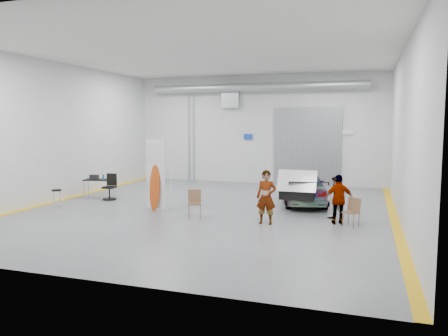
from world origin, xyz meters
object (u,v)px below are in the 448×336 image
(surfboard_display, at_px, (156,181))
(folding_chair_near, at_px, (195,209))
(sedan_car, at_px, (304,189))
(person_b, at_px, (337,199))
(shop_stool, at_px, (57,199))
(person_a, at_px, (266,197))
(person_c, at_px, (339,199))
(office_chair, at_px, (110,188))
(folding_chair_far, at_px, (351,218))
(work_table, at_px, (97,179))

(surfboard_display, relative_size, folding_chair_near, 2.97)
(sedan_car, relative_size, surfboard_display, 1.49)
(person_b, distance_m, shop_stool, 10.72)
(folding_chair_near, distance_m, shop_stool, 5.77)
(person_a, xyz_separation_m, person_c, (2.32, 0.75, -0.08))
(folding_chair_near, relative_size, office_chair, 0.87)
(sedan_car, relative_size, person_a, 2.37)
(person_c, distance_m, office_chair, 10.05)
(sedan_car, height_order, folding_chair_far, sedan_car)
(sedan_car, height_order, shop_stool, sedan_car)
(person_c, distance_m, folding_chair_near, 5.03)
(person_a, xyz_separation_m, shop_stool, (-8.42, -0.03, -0.53))
(sedan_car, distance_m, shop_stool, 10.06)
(person_b, bearing_deg, shop_stool, -132.85)
(folding_chair_near, bearing_deg, surfboard_display, 139.62)
(folding_chair_far, bearing_deg, folding_chair_near, -150.66)
(person_a, bearing_deg, person_b, 28.30)
(sedan_car, relative_size, folding_chair_near, 4.42)
(folding_chair_near, bearing_deg, sedan_car, 28.53)
(person_c, bearing_deg, sedan_car, -81.41)
(office_chair, bearing_deg, person_b, -10.44)
(shop_stool, xyz_separation_m, office_chair, (0.84, 2.48, 0.11))
(person_a, bearing_deg, person_c, 17.01)
(sedan_car, xyz_separation_m, folding_chair_far, (2.03, -3.70, -0.34))
(office_chair, bearing_deg, shop_stool, -112.19)
(surfboard_display, xyz_separation_m, folding_chair_far, (7.23, -0.33, -0.89))
(folding_chair_far, height_order, work_table, work_table)
(sedan_car, xyz_separation_m, work_table, (-9.22, -1.32, 0.18))
(surfboard_display, relative_size, work_table, 2.07)
(sedan_car, xyz_separation_m, folding_chair_near, (-3.36, -4.00, -0.32))
(person_a, bearing_deg, work_table, 160.45)
(folding_chair_far, xyz_separation_m, work_table, (-11.25, 2.38, 0.52))
(folding_chair_far, bearing_deg, shop_stool, -151.15)
(work_table, bearing_deg, person_b, -8.70)
(office_chair, bearing_deg, person_c, -13.12)
(person_c, height_order, work_table, person_c)
(person_a, relative_size, surfboard_display, 0.63)
(surfboard_display, height_order, shop_stool, surfboard_display)
(folding_chair_far, relative_size, shop_stool, 1.21)
(sedan_car, relative_size, person_c, 2.59)
(shop_stool, height_order, office_chair, office_chair)
(person_b, height_order, person_c, person_c)
(surfboard_display, bearing_deg, folding_chair_far, 6.70)
(sedan_car, xyz_separation_m, person_c, (1.62, -3.45, 0.21))
(person_b, distance_m, folding_chair_near, 5.00)
(person_b, height_order, folding_chair_far, person_b)
(person_c, height_order, surfboard_display, surfboard_display)
(person_c, relative_size, work_table, 1.19)
(sedan_car, height_order, person_b, person_b)
(person_b, distance_m, surfboard_display, 6.74)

